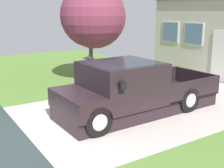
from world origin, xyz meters
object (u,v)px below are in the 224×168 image
(pickup_truck, at_px, (127,91))
(front_yard_tree, at_px, (94,17))
(person_with_hat, at_px, (89,77))
(handbag, at_px, (86,103))

(pickup_truck, xyz_separation_m, front_yard_tree, (-4.50, 1.41, 2.10))
(person_with_hat, bearing_deg, front_yard_tree, 140.38)
(handbag, bearing_deg, person_with_hat, 132.91)
(person_with_hat, bearing_deg, pickup_truck, 9.72)
(handbag, distance_m, front_yard_tree, 4.70)
(pickup_truck, bearing_deg, front_yard_tree, -18.22)
(front_yard_tree, bearing_deg, handbag, -33.79)
(pickup_truck, relative_size, person_with_hat, 3.09)
(pickup_truck, height_order, handbag, pickup_truck)
(pickup_truck, bearing_deg, person_with_hat, 16.01)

